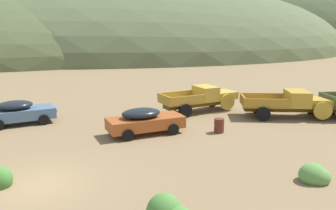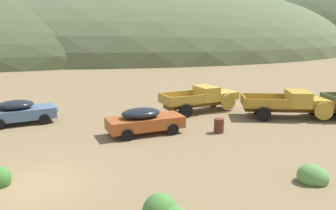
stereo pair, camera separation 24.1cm
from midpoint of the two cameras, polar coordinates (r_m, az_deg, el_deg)
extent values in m
plane|color=olive|center=(15.20, -20.75, -12.12)|extent=(300.00, 300.00, 0.00)
ellipsoid|color=#4C5633|center=(95.91, -25.08, 7.68)|extent=(113.55, 83.05, 30.06)
ellipsoid|color=#56603D|center=(94.08, -5.81, 8.71)|extent=(116.24, 79.98, 35.09)
ellipsoid|color=#424C2D|center=(120.21, 20.40, 8.82)|extent=(77.01, 56.74, 38.39)
cube|color=slate|center=(24.58, -23.33, -1.34)|extent=(4.59, 2.78, 0.68)
ellipsoid|color=black|center=(24.44, -24.05, -0.03)|extent=(2.53, 2.11, 0.57)
ellipsoid|color=slate|center=(24.77, -18.92, -0.72)|extent=(1.25, 1.68, 0.61)
cylinder|color=black|center=(23.87, -19.89, -2.29)|extent=(0.71, 0.34, 0.68)
cylinder|color=black|center=(25.70, -20.52, -1.32)|extent=(0.71, 0.34, 0.68)
cube|color=#A34C1E|center=(20.54, -4.03, -2.90)|extent=(4.67, 2.43, 0.68)
ellipsoid|color=black|center=(20.30, -4.76, -1.35)|extent=(2.52, 1.90, 0.57)
ellipsoid|color=#A34C1E|center=(21.27, 1.04, -2.15)|extent=(1.18, 1.56, 0.61)
cylinder|color=black|center=(20.34, 0.51, -4.02)|extent=(0.70, 0.30, 0.68)
cylinder|color=black|center=(21.92, -1.43, -2.81)|extent=(0.70, 0.30, 0.68)
cylinder|color=black|center=(19.41, -6.94, -4.94)|extent=(0.70, 0.30, 0.68)
cylinder|color=black|center=(21.05, -8.39, -3.59)|extent=(0.70, 0.30, 0.68)
cube|color=brown|center=(25.97, 4.88, 0.31)|extent=(5.69, 2.04, 0.36)
cube|color=gold|center=(27.01, 8.63, 1.67)|extent=(2.07, 1.97, 0.55)
cube|color=#B7B2A8|center=(27.50, 10.04, 1.76)|extent=(0.31, 1.12, 0.44)
cylinder|color=gold|center=(26.17, 9.42, 0.50)|extent=(1.21, 0.42, 1.20)
cylinder|color=gold|center=(27.73, 7.04, 1.25)|extent=(1.21, 0.42, 1.20)
cube|color=gold|center=(26.11, 5.90, 1.93)|extent=(1.66, 2.12, 1.05)
cube|color=black|center=(26.40, 6.98, 2.48)|extent=(0.37, 1.58, 0.59)
cube|color=#B5882D|center=(25.16, 1.91, 0.51)|extent=(3.18, 2.50, 0.12)
cube|color=#B5882D|center=(24.25, 3.04, 0.85)|extent=(2.80, 0.67, 0.55)
cube|color=#B5882D|center=(25.94, 0.86, 1.64)|extent=(2.80, 0.67, 0.55)
cube|color=#B5882D|center=(24.47, -0.88, 0.98)|extent=(0.49, 1.95, 0.55)
cylinder|color=black|center=(27.83, 6.97, 0.71)|extent=(1.00, 0.47, 0.96)
cylinder|color=black|center=(24.26, 2.58, -0.96)|extent=(1.00, 0.47, 0.96)
cylinder|color=black|center=(26.02, 0.35, -0.02)|extent=(1.00, 0.47, 0.96)
cube|color=#593D12|center=(25.63, 18.74, -0.48)|extent=(6.07, 2.94, 0.36)
cube|color=#B28928|center=(26.22, 23.53, 0.43)|extent=(2.40, 2.34, 0.55)
cube|color=#B7B2A8|center=(26.54, 25.34, 0.34)|extent=(0.48, 1.20, 0.44)
cylinder|color=#B28928|center=(25.22, 23.72, -0.86)|extent=(1.19, 0.56, 1.20)
cylinder|color=#B28928|center=(27.20, 22.21, 0.18)|extent=(1.19, 0.56, 1.20)
cube|color=#B28928|center=(25.65, 20.09, 1.04)|extent=(2.01, 2.42, 1.05)
cube|color=black|center=(25.80, 21.47, 1.47)|extent=(0.62, 1.68, 0.59)
cube|color=#A47826|center=(25.20, 15.13, 0.10)|extent=(3.61, 3.05, 0.12)
cube|color=#A47826|center=(24.09, 15.68, 0.32)|extent=(2.93, 1.10, 0.55)
cube|color=#A47826|center=(26.18, 14.71, 1.32)|extent=(2.93, 1.10, 0.55)
cube|color=#A47826|center=(24.88, 11.86, 0.90)|extent=(0.80, 2.08, 0.55)
cylinder|color=black|center=(27.30, 22.13, -0.36)|extent=(1.00, 0.58, 0.96)
cylinder|color=black|center=(24.16, 15.00, -1.44)|extent=(1.00, 0.58, 0.96)
cylinder|color=black|center=(26.32, 14.06, -0.26)|extent=(1.00, 0.58, 0.96)
cube|color=#495735|center=(26.27, 24.42, 0.81)|extent=(0.40, 2.12, 0.70)
cylinder|color=black|center=(27.93, 25.04, -0.35)|extent=(0.99, 0.41, 0.96)
cylinder|color=#5B2819|center=(21.03, 8.03, -3.35)|extent=(0.59, 0.59, 0.85)
torus|color=#401C11|center=(20.98, 8.04, -2.90)|extent=(0.63, 0.63, 0.03)
torus|color=#401C11|center=(21.07, 8.01, -3.80)|extent=(0.63, 0.63, 0.03)
ellipsoid|color=#5B8E42|center=(15.60, 22.97, -10.80)|extent=(0.99, 0.89, 0.80)
ellipsoid|color=#5B8E42|center=(15.59, 22.14, -10.55)|extent=(1.15, 1.04, 0.97)
ellipsoid|color=#5B8E42|center=(32.29, 22.23, 0.97)|extent=(0.89, 0.80, 0.69)
ellipsoid|color=#5B8E42|center=(32.10, 22.53, 0.92)|extent=(0.73, 0.66, 0.77)
camera|label=1|loc=(0.12, -90.32, -0.07)|focal=37.30mm
camera|label=2|loc=(0.12, 89.68, 0.07)|focal=37.30mm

